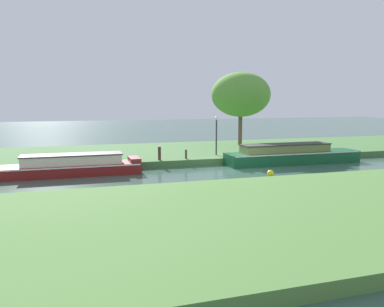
# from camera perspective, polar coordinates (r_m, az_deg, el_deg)

# --- Properties ---
(ground_plane) EXTENTS (120.00, 120.00, 0.00)m
(ground_plane) POSITION_cam_1_polar(r_m,az_deg,el_deg) (22.44, 7.24, -2.41)
(ground_plane) COLOR #385849
(riverbank_far) EXTENTS (72.00, 10.00, 0.40)m
(riverbank_far) POSITION_cam_1_polar(r_m,az_deg,el_deg) (28.85, 1.50, 0.32)
(riverbank_far) COLOR #47743C
(riverbank_far) RESTS_ON ground_plane
(riverbank_near) EXTENTS (72.00, 10.00, 0.40)m
(riverbank_near) POSITION_cam_1_polar(r_m,az_deg,el_deg) (14.87, 21.84, -7.37)
(riverbank_near) COLOR #507E3A
(riverbank_near) RESTS_ON ground_plane
(forest_barge) EXTENTS (8.87, 1.76, 1.27)m
(forest_barge) POSITION_cam_1_polar(r_m,az_deg,el_deg) (25.26, 14.40, -0.19)
(forest_barge) COLOR #14502C
(forest_barge) RESTS_ON ground_plane
(maroon_narrowboat) EXTENTS (7.25, 1.73, 1.14)m
(maroon_narrowboat) POSITION_cam_1_polar(r_m,az_deg,el_deg) (21.57, -17.13, -1.78)
(maroon_narrowboat) COLOR maroon
(maroon_narrowboat) RESTS_ON ground_plane
(willow_tree_left) EXTENTS (4.77, 4.45, 5.82)m
(willow_tree_left) POSITION_cam_1_polar(r_m,az_deg,el_deg) (31.42, 7.22, 8.61)
(willow_tree_left) COLOR brown
(willow_tree_left) RESTS_ON riverbank_far
(lamp_post) EXTENTS (0.24, 0.24, 2.52)m
(lamp_post) POSITION_cam_1_polar(r_m,az_deg,el_deg) (25.34, 3.62, 3.40)
(lamp_post) COLOR #333338
(lamp_post) RESTS_ON riverbank_far
(mooring_post_near) EXTENTS (0.13, 0.13, 0.57)m
(mooring_post_near) POSITION_cam_1_polar(r_m,az_deg,el_deg) (23.78, -0.89, -0.10)
(mooring_post_near) COLOR #473F2C
(mooring_post_near) RESTS_ON riverbank_far
(mooring_post_far) EXTENTS (0.19, 0.19, 0.80)m
(mooring_post_far) POSITION_cam_1_polar(r_m,az_deg,el_deg) (23.35, -4.82, 0.02)
(mooring_post_far) COLOR #50302D
(mooring_post_far) RESTS_ON riverbank_far
(channel_buoy) EXTENTS (0.37, 0.37, 0.37)m
(channel_buoy) POSITION_cam_1_polar(r_m,az_deg,el_deg) (20.59, 11.49, -2.91)
(channel_buoy) COLOR yellow
(channel_buoy) RESTS_ON ground_plane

